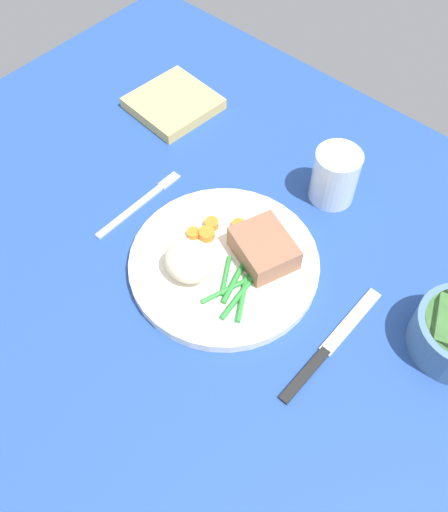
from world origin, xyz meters
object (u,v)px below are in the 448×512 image
object	(u,v)px
fork	(139,205)
napkin	(173,103)
knife	(330,346)
meat_portion	(264,248)
water_glass	(334,179)
dinner_plate	(224,263)

from	to	relation	value
fork	napkin	bearing A→B (deg)	123.19
fork	knife	size ratio (longest dim) A/B	0.81
meat_portion	fork	xyz separation A→B (cm)	(-20.68, -4.43, -3.20)
knife	napkin	distance (cm)	50.91
fork	water_glass	distance (cm)	29.64
water_glass	napkin	world-z (taller)	water_glass
dinner_plate	knife	bearing A→B (deg)	-0.89
knife	water_glass	size ratio (longest dim) A/B	2.38
knife	fork	bearing A→B (deg)	-178.94
fork	napkin	xyz separation A→B (cm)	(-11.63, 19.39, 0.76)
meat_portion	water_glass	distance (cm)	16.61
fork	knife	distance (cm)	35.42
dinner_plate	napkin	xyz separation A→B (cm)	(-28.74, 19.13, 0.16)
knife	meat_portion	bearing A→B (deg)	164.28
napkin	dinner_plate	bearing A→B (deg)	-33.65
meat_portion	knife	world-z (taller)	meat_portion
dinner_plate	knife	size ratio (longest dim) A/B	1.29
meat_portion	napkin	size ratio (longest dim) A/B	0.65
dinner_plate	water_glass	bearing A→B (deg)	80.49
fork	napkin	world-z (taller)	napkin
napkin	fork	bearing A→B (deg)	-59.03
fork	meat_portion	bearing A→B (deg)	14.31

